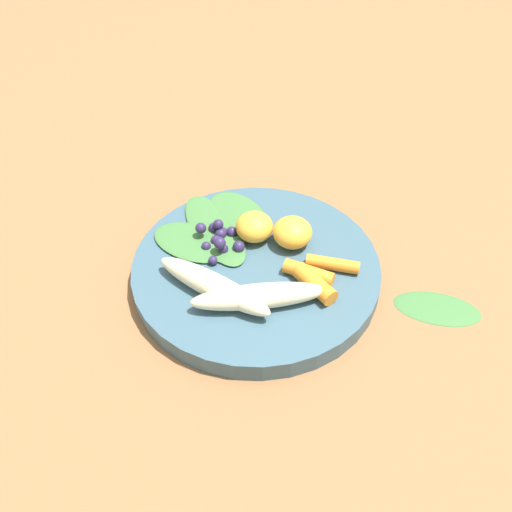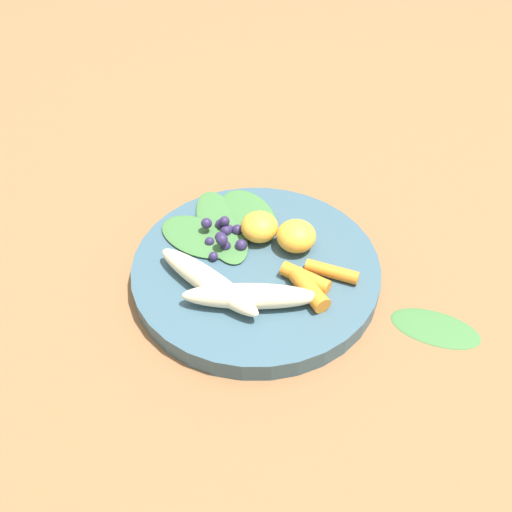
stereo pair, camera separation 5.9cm
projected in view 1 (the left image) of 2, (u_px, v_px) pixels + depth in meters
The scene contains 15 objects.
ground_plane at pixel (256, 277), 0.61m from camera, with size 2.40×2.40×0.00m, color brown.
bowl at pixel (256, 270), 0.60m from camera, with size 0.28×0.28×0.02m, color #385666.
banana_peeled_left at pixel (262, 296), 0.54m from camera, with size 0.14×0.03×0.03m, color beige.
banana_peeled_right at pixel (213, 286), 0.55m from camera, with size 0.14×0.03×0.03m, color beige.
orange_segment_near at pixel (254, 227), 0.61m from camera, with size 0.04×0.04×0.03m, color #F4A833.
orange_segment_far at pixel (292, 232), 0.61m from camera, with size 0.04×0.04×0.03m, color #F4A833.
carrot_front at pixel (315, 284), 0.56m from camera, with size 0.02×0.02×0.05m, color orange.
carrot_mid_left at pixel (309, 273), 0.57m from camera, with size 0.02×0.02×0.05m, color orange.
carrot_mid_right at pixel (333, 264), 0.58m from camera, with size 0.01×0.01×0.06m, color orange.
blueberry_pile at pixel (220, 238), 0.61m from camera, with size 0.06×0.06×0.02m.
coconut_shred_patch at pixel (216, 226), 0.64m from camera, with size 0.04×0.04×0.00m, color white.
kale_leaf_left at pixel (239, 216), 0.65m from camera, with size 0.10×0.06×0.01m, color #3D7038.
kale_leaf_right at pixel (214, 229), 0.63m from camera, with size 0.14×0.05×0.01m, color #3D7038.
kale_leaf_rear at pixel (193, 242), 0.62m from camera, with size 0.10×0.06×0.01m, color #3D7038.
kale_leaf_stray at pixel (437, 307), 0.57m from camera, with size 0.09×0.05×0.01m, color #3D7038.
Camera 1 is at (-0.02, -0.42, 0.44)m, focal length 37.31 mm.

